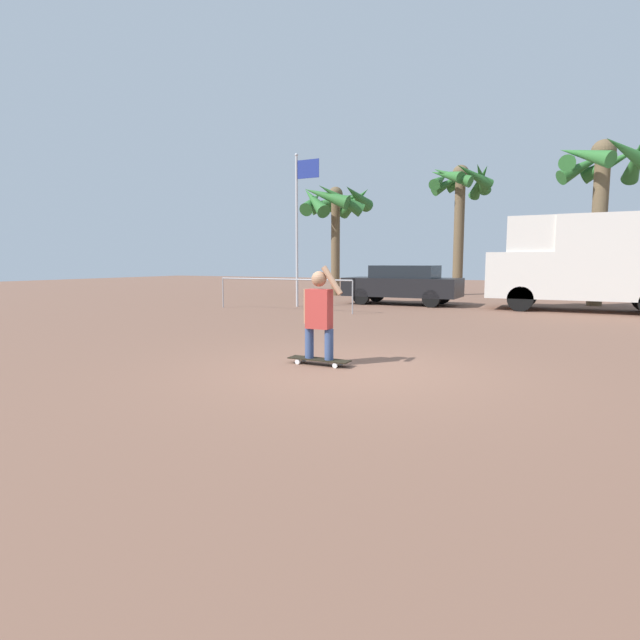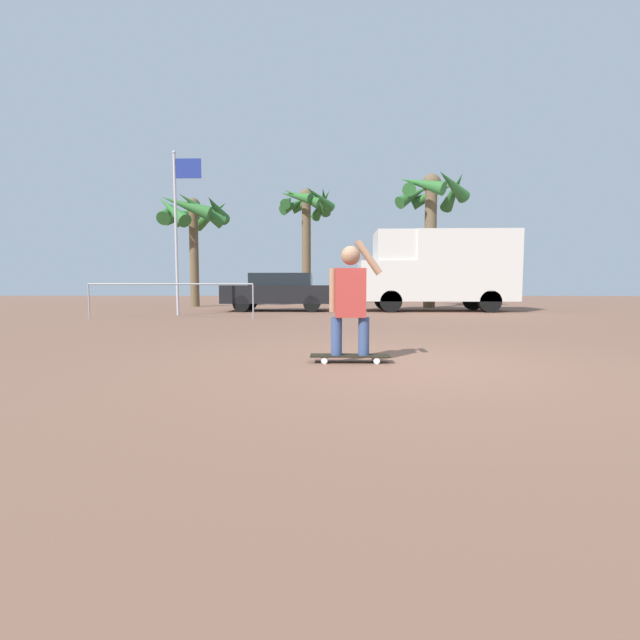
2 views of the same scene
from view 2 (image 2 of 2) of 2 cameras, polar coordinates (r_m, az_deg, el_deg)
name	(u,v)px [view 2 (image 2 of 2)]	position (r m, az deg, el deg)	size (l,w,h in m)	color
ground_plane	(402,364)	(5.49, 10.82, -5.78)	(80.00, 80.00, 0.00)	brown
skateboard	(350,356)	(5.50, 4.02, -4.84)	(1.02, 0.26, 0.10)	black
person_skateboarder	(350,295)	(5.43, 4.06, 3.39)	(0.67, 0.24, 1.47)	#384C7A
camper_van	(438,268)	(17.66, 15.48, 6.66)	(5.98, 2.15, 3.12)	black
parked_car_black	(280,291)	(17.18, -5.40, 3.86)	(4.34, 1.88, 1.50)	black
palm_tree_near_van	(430,203)	(20.73, 14.51, 14.92)	(3.40, 3.46, 6.09)	brown
palm_tree_center_background	(307,211)	(24.19, -1.78, 14.36)	(3.25, 3.27, 6.39)	brown
palm_tree_far_left	(193,215)	(22.07, -16.61, 13.26)	(3.61, 3.77, 5.41)	brown
flagpole	(178,220)	(15.41, -18.36, 12.51)	(0.95, 0.12, 5.46)	#B7B7BC
plaza_railing_segment	(170,288)	(13.73, -19.34, 4.02)	(5.07, 0.05, 1.08)	#99999E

